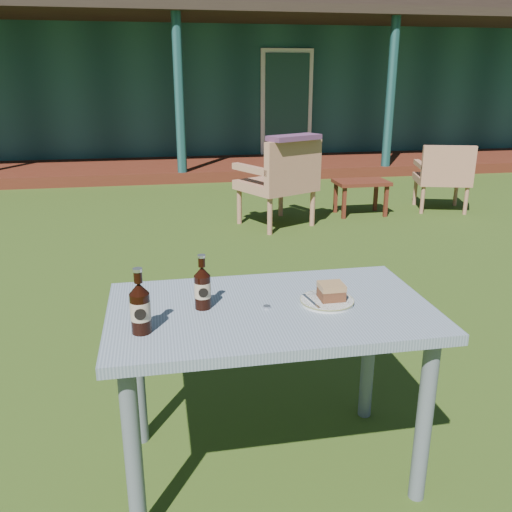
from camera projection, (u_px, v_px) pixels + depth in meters
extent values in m
plane|color=#334916|center=(222.00, 310.00, 3.74)|extent=(80.00, 80.00, 0.00)
cube|color=#184040|center=(169.00, 87.00, 12.19)|extent=(15.00, 6.00, 2.60)
cube|color=black|center=(165.00, 17.00, 11.73)|extent=(15.80, 6.80, 0.30)
cube|color=#511F13|center=(180.00, 169.00, 8.94)|extent=(15.00, 1.80, 0.16)
cube|color=black|center=(173.00, 13.00, 8.19)|extent=(15.40, 2.00, 0.12)
cylinder|color=#184040|center=(179.00, 99.00, 7.83)|extent=(0.14, 0.14, 2.45)
cylinder|color=#184040|center=(390.00, 97.00, 8.39)|extent=(0.14, 0.14, 2.45)
cube|color=white|center=(286.00, 107.00, 9.81)|extent=(0.95, 0.06, 2.00)
cube|color=#193D38|center=(287.00, 107.00, 9.79)|extent=(0.80, 0.04, 1.85)
cube|color=slate|center=(271.00, 311.00, 2.02)|extent=(1.20, 0.70, 0.04)
cylinder|color=slate|center=(133.00, 455.00, 1.80)|extent=(0.06, 0.06, 0.68)
cylinder|color=slate|center=(424.00, 421.00, 1.98)|extent=(0.06, 0.06, 0.68)
cylinder|color=slate|center=(137.00, 372.00, 2.30)|extent=(0.06, 0.06, 0.68)
cylinder|color=slate|center=(369.00, 351.00, 2.48)|extent=(0.06, 0.06, 0.68)
cylinder|color=silver|center=(327.00, 301.00, 2.05)|extent=(0.20, 0.20, 0.01)
cylinder|color=olive|center=(327.00, 300.00, 2.04)|extent=(0.20, 0.20, 0.00)
cube|color=#512C19|center=(331.00, 294.00, 2.04)|extent=(0.09, 0.08, 0.04)
cube|color=#986F44|center=(332.00, 286.00, 2.03)|extent=(0.09, 0.09, 0.02)
cube|color=silver|center=(311.00, 301.00, 2.02)|extent=(0.03, 0.14, 0.00)
cylinder|color=black|center=(203.00, 292.00, 1.98)|extent=(0.06, 0.06, 0.13)
cone|color=black|center=(202.00, 271.00, 1.96)|extent=(0.06, 0.06, 0.04)
cylinder|color=black|center=(202.00, 262.00, 1.95)|extent=(0.03, 0.03, 0.04)
cylinder|color=silver|center=(201.00, 256.00, 1.94)|extent=(0.03, 0.03, 0.01)
cylinder|color=tan|center=(203.00, 290.00, 1.98)|extent=(0.06, 0.06, 0.06)
cylinder|color=black|center=(203.00, 293.00, 1.95)|extent=(0.04, 0.00, 0.04)
cylinder|color=black|center=(141.00, 313.00, 1.79)|extent=(0.07, 0.07, 0.14)
cone|color=black|center=(139.00, 288.00, 1.76)|extent=(0.07, 0.07, 0.04)
cylinder|color=black|center=(138.00, 277.00, 1.75)|extent=(0.03, 0.03, 0.04)
cylinder|color=silver|center=(137.00, 270.00, 1.74)|extent=(0.03, 0.03, 0.01)
cylinder|color=tan|center=(140.00, 310.00, 1.79)|extent=(0.07, 0.07, 0.06)
cylinder|color=black|center=(140.00, 314.00, 1.76)|extent=(0.04, 0.00, 0.04)
cylinder|color=silver|center=(267.00, 307.00, 2.00)|extent=(0.03, 0.03, 0.01)
cube|color=#A76F53|center=(276.00, 185.00, 5.76)|extent=(0.90, 0.88, 0.10)
cube|color=#A76F53|center=(294.00, 163.00, 5.46)|extent=(0.66, 0.38, 0.45)
cube|color=#A76F53|center=(297.00, 164.00, 5.89)|extent=(0.33, 0.57, 0.06)
cube|color=#A76F53|center=(251.00, 169.00, 5.54)|extent=(0.33, 0.57, 0.06)
cylinder|color=#A76F53|center=(281.00, 199.00, 6.21)|extent=(0.05, 0.05, 0.38)
cylinder|color=#A76F53|center=(239.00, 206.00, 5.88)|extent=(0.05, 0.05, 0.38)
cylinder|color=#A76F53|center=(312.00, 208.00, 5.80)|extent=(0.05, 0.05, 0.38)
cylinder|color=#A76F53|center=(270.00, 216.00, 5.47)|extent=(0.05, 0.05, 0.38)
cube|color=#A76F53|center=(441.00, 179.00, 6.45)|extent=(0.71, 0.69, 0.08)
cube|color=#A76F53|center=(449.00, 163.00, 6.15)|extent=(0.58, 0.23, 0.38)
cube|color=#A76F53|center=(465.00, 165.00, 6.39)|extent=(0.20, 0.51, 0.05)
cube|color=#A76F53|center=(420.00, 165.00, 6.44)|extent=(0.20, 0.51, 0.05)
cylinder|color=#A76F53|center=(456.00, 193.00, 6.71)|extent=(0.05, 0.05, 0.32)
cylinder|color=#A76F53|center=(415.00, 192.00, 6.75)|extent=(0.05, 0.05, 0.32)
cylinder|color=#A76F53|center=(466.00, 201.00, 6.28)|extent=(0.05, 0.05, 0.32)
cylinder|color=#A76F53|center=(422.00, 200.00, 6.32)|extent=(0.05, 0.05, 0.32)
cube|color=#593152|center=(294.00, 138.00, 5.39)|extent=(0.60, 0.44, 0.05)
cube|color=#511F13|center=(361.00, 182.00, 6.20)|extent=(0.60, 0.40, 0.04)
cube|color=#511F13|center=(344.00, 203.00, 6.08)|extent=(0.04, 0.04, 0.36)
cube|color=#511F13|center=(386.00, 201.00, 6.17)|extent=(0.04, 0.04, 0.36)
cube|color=#511F13|center=(336.00, 197.00, 6.36)|extent=(0.04, 0.04, 0.36)
cube|color=#511F13|center=(376.00, 196.00, 6.45)|extent=(0.04, 0.04, 0.36)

